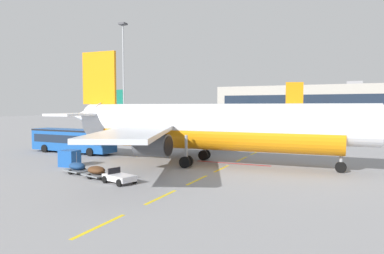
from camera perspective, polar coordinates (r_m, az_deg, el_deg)
name	(u,v)px	position (r m, az deg, el deg)	size (l,w,h in m)	color
apron_paint_markings	(267,147)	(52.01, 12.00, -3.25)	(8.00, 97.23, 0.01)	yellow
airliner_foreground	(209,126)	(35.87, 2.75, 0.19)	(34.78, 34.59, 12.20)	white
airliner_mid_left	(348,114)	(96.85, 23.92, 1.88)	(33.49, 32.13, 12.06)	silver
airliner_far_right	(141,116)	(90.85, -8.23, 1.76)	(28.93, 27.42, 10.62)	silver
apron_shuttle_bus	(73,139)	(47.38, -18.73, -1.88)	(12.11, 3.34, 3.00)	#194C99
catering_truck	(96,130)	(65.82, -15.25, -0.49)	(6.61, 6.69, 3.14)	black
fuel_service_truck	(284,134)	(56.36, 14.69, -1.11)	(3.66, 7.32, 3.14)	black
baggage_train	(97,172)	(30.38, -15.21, -7.01)	(8.66, 3.91, 1.14)	silver
uld_cargo_container	(70,158)	(36.95, -19.22, -4.81)	(1.76, 1.72, 1.60)	#194C9E
apron_light_mast_near	(123,64)	(95.77, -11.08, 9.96)	(1.80, 1.80, 27.75)	slate
terminal_satellite	(321,103)	(161.65, 20.19, 3.66)	(86.49, 23.71, 16.26)	#9E998E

